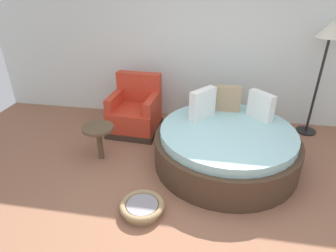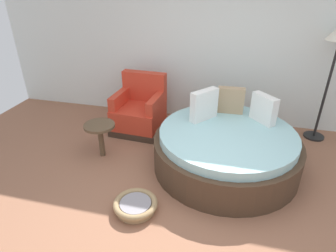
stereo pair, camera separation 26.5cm
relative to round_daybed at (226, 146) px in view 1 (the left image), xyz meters
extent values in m
cube|color=#936047|center=(-0.32, -1.00, -0.29)|extent=(8.00, 8.00, 0.02)
cube|color=silver|center=(-0.32, 1.52, 1.27)|extent=(8.00, 0.12, 3.11)
cylinder|color=#473323|center=(0.00, -0.01, -0.07)|extent=(1.99, 1.99, 0.44)
cylinder|color=#9ED1D6|center=(0.00, -0.01, 0.21)|extent=(1.83, 1.83, 0.12)
cube|color=white|center=(0.45, 0.40, 0.47)|extent=(0.36, 0.37, 0.39)
cube|color=tan|center=(-0.02, 0.60, 0.47)|extent=(0.39, 0.13, 0.39)
cube|color=white|center=(-0.37, 0.28, 0.49)|extent=(0.36, 0.42, 0.44)
cube|color=#38281E|center=(-1.52, 0.71, -0.23)|extent=(0.84, 0.84, 0.10)
cube|color=red|center=(-1.52, 0.71, -0.01)|extent=(0.80, 0.80, 0.34)
cube|color=red|center=(-1.50, 1.02, 0.41)|extent=(0.77, 0.20, 0.50)
cube|color=red|center=(-1.84, 0.73, 0.27)|extent=(0.16, 0.69, 0.22)
cube|color=red|center=(-1.20, 0.69, 0.27)|extent=(0.16, 0.69, 0.22)
cylinder|color=#9E7F56|center=(-0.92, -1.13, -0.25)|extent=(0.44, 0.44, 0.06)
torus|color=#9E7F56|center=(-0.92, -1.13, -0.19)|extent=(0.51, 0.51, 0.07)
cylinder|color=gray|center=(-0.92, -1.13, -0.20)|extent=(0.36, 0.36, 0.05)
cylinder|color=brown|center=(-1.79, -0.18, -0.04)|extent=(0.08, 0.08, 0.48)
cylinder|color=brown|center=(-1.79, -0.18, 0.22)|extent=(0.44, 0.44, 0.04)
cylinder|color=black|center=(1.38, 1.17, -0.27)|extent=(0.32, 0.32, 0.03)
cylinder|color=black|center=(1.38, 1.17, 0.52)|extent=(0.04, 0.04, 1.55)
cone|color=silver|center=(1.38, 1.17, 1.42)|extent=(0.40, 0.40, 0.24)
camera|label=1|loc=(-0.22, -3.50, 2.14)|focal=30.84mm
camera|label=2|loc=(0.04, -3.45, 2.14)|focal=30.84mm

